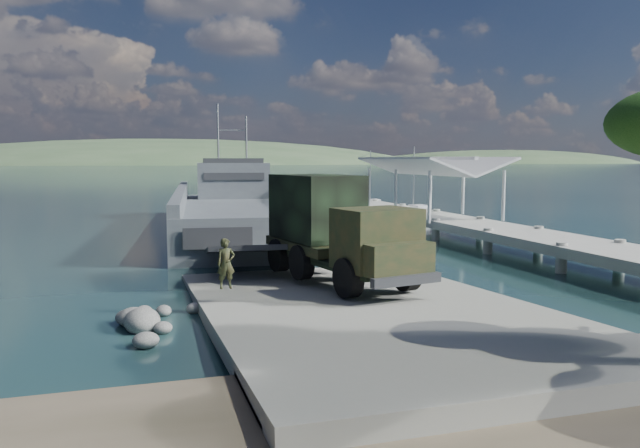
{
  "coord_description": "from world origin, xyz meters",
  "views": [
    {
      "loc": [
        -7.1,
        -19.23,
        5.13
      ],
      "look_at": [
        0.67,
        6.0,
        2.35
      ],
      "focal_mm": 35.0,
      "sensor_mm": 36.0,
      "label": 1
    }
  ],
  "objects_px": {
    "landing_craft": "(242,218)",
    "military_truck": "(335,228)",
    "sailboat_far": "(370,206)",
    "soldier": "(226,275)",
    "pier": "(438,211)",
    "sailboat_near": "(414,213)"
  },
  "relations": [
    {
      "from": "landing_craft",
      "to": "military_truck",
      "type": "bearing_deg",
      "value": -84.69
    },
    {
      "from": "landing_craft",
      "to": "sailboat_far",
      "type": "relative_size",
      "value": 5.96
    },
    {
      "from": "soldier",
      "to": "sailboat_far",
      "type": "height_order",
      "value": "sailboat_far"
    },
    {
      "from": "soldier",
      "to": "pier",
      "type": "bearing_deg",
      "value": 40.83
    },
    {
      "from": "military_truck",
      "to": "soldier",
      "type": "bearing_deg",
      "value": -163.12
    },
    {
      "from": "landing_craft",
      "to": "sailboat_near",
      "type": "relative_size",
      "value": 5.71
    },
    {
      "from": "pier",
      "to": "sailboat_near",
      "type": "height_order",
      "value": "sailboat_near"
    },
    {
      "from": "landing_craft",
      "to": "military_truck",
      "type": "distance_m",
      "value": 21.56
    },
    {
      "from": "landing_craft",
      "to": "sailboat_far",
      "type": "height_order",
      "value": "landing_craft"
    },
    {
      "from": "landing_craft",
      "to": "sailboat_near",
      "type": "xyz_separation_m",
      "value": [
        16.43,
        6.08,
        -0.53
      ]
    },
    {
      "from": "soldier",
      "to": "sailboat_near",
      "type": "bearing_deg",
      "value": 49.34
    },
    {
      "from": "sailboat_near",
      "to": "military_truck",
      "type": "bearing_deg",
      "value": -128.51
    },
    {
      "from": "military_truck",
      "to": "landing_craft",
      "type": "bearing_deg",
      "value": 78.67
    },
    {
      "from": "pier",
      "to": "sailboat_near",
      "type": "relative_size",
      "value": 6.91
    },
    {
      "from": "pier",
      "to": "landing_craft",
      "type": "bearing_deg",
      "value": 154.28
    },
    {
      "from": "landing_craft",
      "to": "sailboat_near",
      "type": "distance_m",
      "value": 17.52
    },
    {
      "from": "pier",
      "to": "military_truck",
      "type": "xyz_separation_m",
      "value": [
        -12.6,
        -15.52,
        0.88
      ]
    },
    {
      "from": "pier",
      "to": "military_truck",
      "type": "distance_m",
      "value": 20.01
    },
    {
      "from": "pier",
      "to": "soldier",
      "type": "xyz_separation_m",
      "value": [
        -17.13,
        -17.9,
        -0.27
      ]
    },
    {
      "from": "sailboat_near",
      "to": "landing_craft",
      "type": "bearing_deg",
      "value": -167.14
    },
    {
      "from": "sailboat_far",
      "to": "landing_craft",
      "type": "bearing_deg",
      "value": -131.15
    },
    {
      "from": "military_truck",
      "to": "sailboat_near",
      "type": "distance_m",
      "value": 32.27
    }
  ]
}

